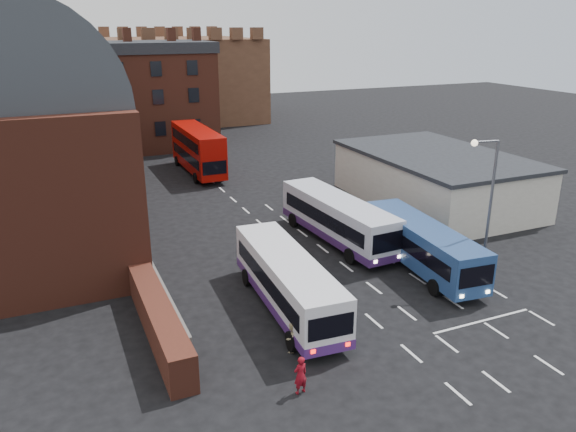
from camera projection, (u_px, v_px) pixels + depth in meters
name	position (u px, v px, depth m)	size (l,w,h in m)	color
ground	(366.00, 314.00, 29.04)	(180.00, 180.00, 0.00)	black
railway_station	(19.00, 124.00, 38.81)	(12.00, 28.00, 16.00)	#602B1E
forecourt_wall	(159.00, 321.00, 26.60)	(1.20, 10.00, 1.80)	#602B1E
cream_building	(435.00, 178.00, 46.14)	(10.40, 16.40, 4.25)	beige
brick_terrace	(115.00, 102.00, 64.74)	(22.00, 10.00, 11.00)	brown
castle_keep	(178.00, 79.00, 86.44)	(22.00, 22.00, 12.00)	brown
bus_white_outbound	(287.00, 279.00, 29.00)	(3.19, 10.89, 2.94)	white
bus_white_inbound	(338.00, 217.00, 38.03)	(3.38, 11.41, 3.07)	silver
bus_blue	(422.00, 243.00, 33.81)	(3.29, 10.63, 2.86)	navy
bus_red_double	(198.00, 150.00, 55.30)	(2.85, 11.14, 4.45)	#9B0903
street_lamp	(487.00, 197.00, 31.51)	(1.67, 0.54, 8.31)	#5C5E65
pedestrian_red	(300.00, 375.00, 22.61)	(0.61, 0.40, 1.68)	maroon
pedestrian_beige	(291.00, 338.00, 25.50)	(0.71, 0.55, 1.45)	tan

